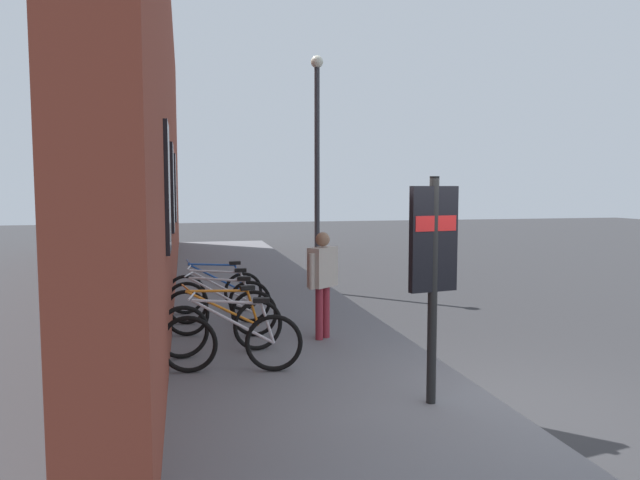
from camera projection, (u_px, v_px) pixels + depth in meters
The scene contains 11 objects.
ground at pixel (395, 303), 12.45m from camera, with size 60.00×60.00×0.00m, color #2D2D30.
sidewalk_pavement at pixel (253, 289), 13.77m from camera, with size 24.00×3.50×0.12m, color slate.
station_facade at pixel (160, 134), 13.96m from camera, with size 22.00×0.65×7.32m.
bicycle_under_window at pixel (232, 341), 7.34m from camera, with size 0.49×1.76×0.97m.
bicycle_far_end at pixel (222, 326), 8.14m from camera, with size 0.51×1.75×0.97m.
bicycle_nearest_sign at pixel (221, 311), 9.13m from camera, with size 0.60×1.73×0.97m.
bicycle_end_of_row at pixel (219, 301), 10.00m from camera, with size 0.48×1.77×0.97m.
bicycle_leaning_wall at pixel (215, 291), 10.89m from camera, with size 0.48×1.77×0.97m.
transit_info_sign at pixel (433, 254), 6.19m from camera, with size 0.18×0.56×2.40m.
pedestrian_near_bus at pixel (323, 274), 8.94m from camera, with size 0.47×0.51×1.62m.
street_lamp at pixel (317, 152), 13.51m from camera, with size 0.28×0.28×5.24m.
Camera 1 is at (-5.62, 3.28, 2.40)m, focal length 33.38 mm.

